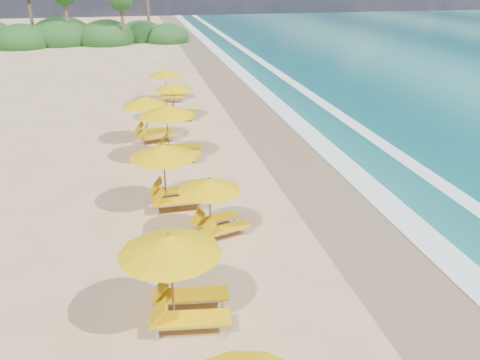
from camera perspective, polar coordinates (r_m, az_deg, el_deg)
name	(u,v)px	position (r m, az deg, el deg)	size (l,w,h in m)	color
ground	(240,210)	(18.07, 0.00, -3.50)	(160.00, 160.00, 0.00)	tan
wet_sand	(343,200)	(19.22, 11.74, -2.28)	(4.00, 160.00, 0.01)	#7E6A4B
surf_foam	(408,193)	(20.41, 18.72, -1.46)	(4.00, 160.00, 0.01)	white
station_3	(179,272)	(12.18, -6.98, -10.48)	(2.91, 2.75, 2.50)	olive
station_4	(214,202)	(16.04, -2.98, -2.54)	(2.62, 2.55, 2.07)	olive
station_5	(170,171)	(18.04, -8.08, 1.06)	(2.70, 2.50, 2.48)	olive
station_6	(172,128)	(22.62, -7.81, 5.93)	(3.07, 2.90, 2.64)	olive
station_7	(150,115)	(25.40, -10.32, 7.34)	(2.85, 2.72, 2.37)	olive
station_8	(177,98)	(29.01, -7.27, 9.31)	(2.63, 2.50, 2.21)	olive
station_9	(168,83)	(33.35, -8.24, 10.99)	(2.56, 2.45, 2.12)	olive
treeline	(71,35)	(62.04, -18.85, 15.46)	(25.80, 8.80, 9.74)	#163D14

